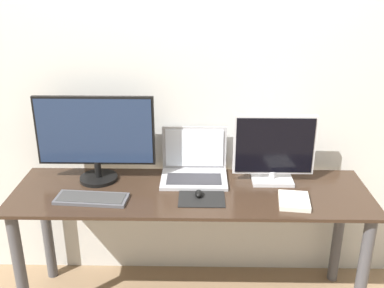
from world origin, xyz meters
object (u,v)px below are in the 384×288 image
object	(u,v)px
mouse	(199,194)
monitor_left	(95,136)
monitor_right	(274,150)
book	(294,201)
laptop	(194,166)
keyboard	(92,199)

from	to	relation	value
mouse	monitor_left	bearing A→B (deg)	160.72
monitor_right	book	size ratio (longest dim) A/B	2.20
laptop	mouse	distance (m)	0.25
laptop	book	xyz separation A→B (m)	(0.51, -0.30, -0.05)
laptop	keyboard	distance (m)	0.59
laptop	monitor_right	bearing A→B (deg)	-6.83
monitor_left	book	distance (m)	1.09
laptop	book	distance (m)	0.59
mouse	keyboard	bearing A→B (deg)	-175.69
monitor_right	monitor_left	bearing A→B (deg)	180.00
monitor_right	keyboard	size ratio (longest dim) A/B	1.17
monitor_right	book	distance (m)	0.31
monitor_right	mouse	distance (m)	0.48
mouse	book	size ratio (longest dim) A/B	0.32
monitor_left	laptop	distance (m)	0.57
mouse	laptop	bearing A→B (deg)	96.12
mouse	book	xyz separation A→B (m)	(0.48, -0.05, -0.01)
laptop	book	bearing A→B (deg)	-30.56
monitor_right	laptop	xyz separation A→B (m)	(-0.43, 0.05, -0.12)
mouse	book	distance (m)	0.48
monitor_left	laptop	size ratio (longest dim) A/B	1.75
book	monitor_left	bearing A→B (deg)	166.59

